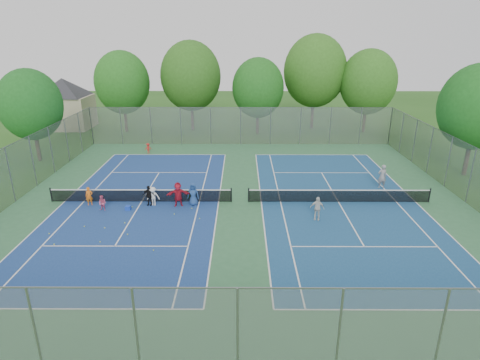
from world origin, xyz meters
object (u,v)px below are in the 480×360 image
net_left (141,196)px  ball_crate (128,208)px  net_right (339,196)px  instructor (382,176)px  ball_hopper (189,194)px

net_left → ball_crate: size_ratio=37.36×
net_left → ball_crate: (-0.58, -1.40, -0.31)m
net_right → instructor: bearing=35.8°
ball_hopper → net_left: bearing=-168.0°
net_right → instructor: (3.92, 2.83, 0.49)m
instructor → ball_crate: bearing=7.8°
ball_hopper → instructor: (14.65, 2.13, 0.66)m
ball_hopper → net_right: bearing=-3.7°
net_left → ball_crate: net_left is taller
net_right → ball_crate: (-14.58, -1.40, -0.31)m
net_left → net_right: (14.00, 0.00, 0.00)m
net_left → ball_hopper: (3.27, 0.69, -0.17)m
instructor → ball_hopper: bearing=3.2°
ball_crate → instructor: size_ratio=0.18×
instructor → net_left: bearing=3.9°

